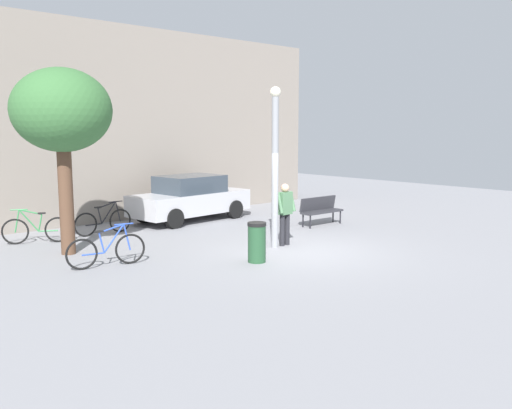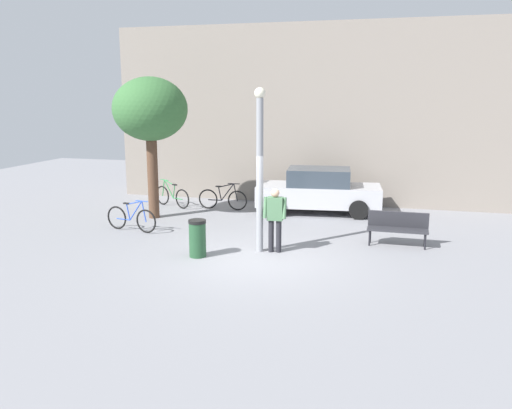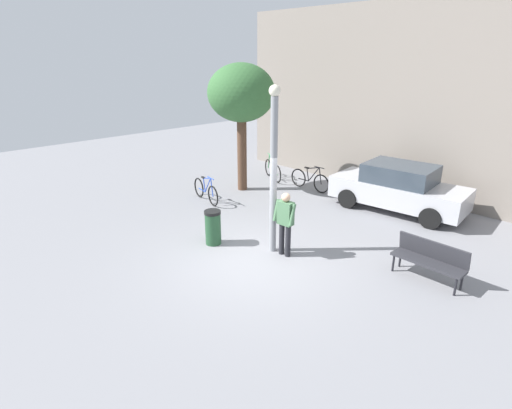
{
  "view_description": "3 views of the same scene",
  "coord_description": "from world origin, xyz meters",
  "views": [
    {
      "loc": [
        -9.75,
        -9.43,
        3.1
      ],
      "look_at": [
        -0.57,
        0.97,
        1.17
      ],
      "focal_mm": 37.77,
      "sensor_mm": 36.0,
      "label": 1
    },
    {
      "loc": [
        3.22,
        -12.28,
        3.98
      ],
      "look_at": [
        -0.06,
        0.06,
        1.38
      ],
      "focal_mm": 37.45,
      "sensor_mm": 36.0,
      "label": 2
    },
    {
      "loc": [
        6.49,
        -6.27,
        4.82
      ],
      "look_at": [
        -0.02,
        0.0,
        1.49
      ],
      "focal_mm": 28.54,
      "sensor_mm": 36.0,
      "label": 3
    }
  ],
  "objects": [
    {
      "name": "ground_plane",
      "position": [
        0.0,
        0.0,
        0.0
      ],
      "size": [
        36.0,
        36.0,
        0.0
      ],
      "primitive_type": "plane",
      "color": "gray"
    },
    {
      "name": "building_facade",
      "position": [
        0.0,
        8.29,
        3.29
      ],
      "size": [
        15.02,
        2.0,
        6.58
      ],
      "primitive_type": "cube",
      "color": "gray",
      "rests_on": "ground_plane"
    },
    {
      "name": "lamppost",
      "position": [
        -0.14,
        0.71,
        2.27
      ],
      "size": [
        0.28,
        0.28,
        4.19
      ],
      "color": "gray",
      "rests_on": "ground_plane"
    },
    {
      "name": "person_by_lamppost",
      "position": [
        0.26,
        0.74,
        0.97
      ],
      "size": [
        0.61,
        0.31,
        1.67
      ],
      "color": "#232328",
      "rests_on": "ground_plane"
    },
    {
      "name": "park_bench",
      "position": [
        3.33,
        2.21,
        0.55
      ],
      "size": [
        1.61,
        0.5,
        0.92
      ],
      "color": "#2D2D33",
      "rests_on": "ground_plane"
    },
    {
      "name": "plaza_tree",
      "position": [
        -4.53,
        3.62,
        3.51
      ],
      "size": [
        2.4,
        2.4,
        4.59
      ],
      "color": "brown",
      "rests_on": "ground_plane"
    },
    {
      "name": "bicycle_blue",
      "position": [
        -4.38,
        1.78,
        0.38
      ],
      "size": [
        1.79,
        0.4,
        0.97
      ],
      "color": "black",
      "rests_on": "ground_plane"
    },
    {
      "name": "bicycle_black",
      "position": [
        -2.71,
        5.42,
        0.38
      ],
      "size": [
        1.81,
        0.08,
        0.97
      ],
      "color": "black",
      "rests_on": "ground_plane"
    },
    {
      "name": "bicycle_green",
      "position": [
        -4.67,
        5.43,
        0.38
      ],
      "size": [
        1.65,
        0.83,
        0.97
      ],
      "color": "black",
      "rests_on": "ground_plane"
    },
    {
      "name": "parked_car_silver",
      "position": [
        0.66,
        5.77,
        0.77
      ],
      "size": [
        4.35,
        2.15,
        1.55
      ],
      "color": "#B7B7BC",
      "rests_on": "ground_plane"
    },
    {
      "name": "trash_bin",
      "position": [
        -1.53,
        -0.15,
        0.48
      ],
      "size": [
        0.45,
        0.45,
        0.95
      ],
      "color": "#234C2D",
      "rests_on": "ground_plane"
    }
  ]
}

